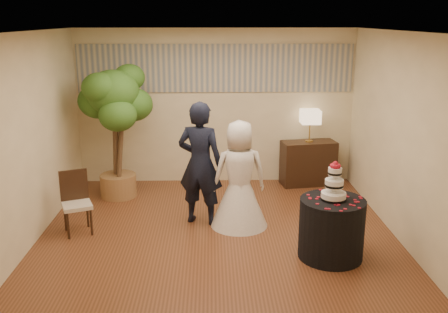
{
  "coord_description": "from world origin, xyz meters",
  "views": [
    {
      "loc": [
        -0.08,
        -6.47,
        2.97
      ],
      "look_at": [
        0.1,
        0.4,
        1.05
      ],
      "focal_mm": 40.0,
      "sensor_mm": 36.0,
      "label": 1
    }
  ],
  "objects_px": {
    "wedding_cake": "(334,181)",
    "cake_table": "(331,229)",
    "bride": "(239,174)",
    "groom": "(200,163)",
    "ficus_tree": "(115,132)",
    "side_chair": "(77,203)",
    "table_lamp": "(310,126)",
    "console": "(308,163)"
  },
  "relations": [
    {
      "from": "console",
      "to": "table_lamp",
      "type": "xyz_separation_m",
      "value": [
        0.0,
        0.0,
        0.69
      ]
    },
    {
      "from": "cake_table",
      "to": "table_lamp",
      "type": "xyz_separation_m",
      "value": [
        0.25,
        2.9,
        0.71
      ]
    },
    {
      "from": "groom",
      "to": "table_lamp",
      "type": "xyz_separation_m",
      "value": [
        1.93,
        1.73,
        0.18
      ]
    },
    {
      "from": "ficus_tree",
      "to": "side_chair",
      "type": "distance_m",
      "value": 1.69
    },
    {
      "from": "side_chair",
      "to": "cake_table",
      "type": "bearing_deg",
      "value": -36.06
    },
    {
      "from": "cake_table",
      "to": "side_chair",
      "type": "xyz_separation_m",
      "value": [
        -3.42,
        0.83,
        0.06
      ]
    },
    {
      "from": "ficus_tree",
      "to": "console",
      "type": "bearing_deg",
      "value": 9.62
    },
    {
      "from": "groom",
      "to": "bride",
      "type": "relative_size",
      "value": 1.16
    },
    {
      "from": "wedding_cake",
      "to": "side_chair",
      "type": "distance_m",
      "value": 3.56
    },
    {
      "from": "bride",
      "to": "console",
      "type": "xyz_separation_m",
      "value": [
        1.36,
        1.86,
        -0.39
      ]
    },
    {
      "from": "bride",
      "to": "ficus_tree",
      "type": "bearing_deg",
      "value": -38.44
    },
    {
      "from": "console",
      "to": "table_lamp",
      "type": "bearing_deg",
      "value": 0.0
    },
    {
      "from": "groom",
      "to": "bride",
      "type": "bearing_deg",
      "value": -175.99
    },
    {
      "from": "table_lamp",
      "to": "side_chair",
      "type": "relative_size",
      "value": 0.65
    },
    {
      "from": "cake_table",
      "to": "ficus_tree",
      "type": "xyz_separation_m",
      "value": [
        -3.11,
        2.33,
        0.75
      ]
    },
    {
      "from": "groom",
      "to": "console",
      "type": "bearing_deg",
      "value": -121.13
    },
    {
      "from": "groom",
      "to": "cake_table",
      "type": "xyz_separation_m",
      "value": [
        1.68,
        -1.18,
        -0.53
      ]
    },
    {
      "from": "wedding_cake",
      "to": "ficus_tree",
      "type": "height_order",
      "value": "ficus_tree"
    },
    {
      "from": "table_lamp",
      "to": "bride",
      "type": "bearing_deg",
      "value": -126.29
    },
    {
      "from": "bride",
      "to": "table_lamp",
      "type": "relative_size",
      "value": 2.72
    },
    {
      "from": "wedding_cake",
      "to": "groom",
      "type": "bearing_deg",
      "value": 144.95
    },
    {
      "from": "table_lamp",
      "to": "ficus_tree",
      "type": "xyz_separation_m",
      "value": [
        -3.37,
        -0.57,
        0.04
      ]
    },
    {
      "from": "bride",
      "to": "table_lamp",
      "type": "xyz_separation_m",
      "value": [
        1.36,
        1.86,
        0.31
      ]
    },
    {
      "from": "cake_table",
      "to": "console",
      "type": "bearing_deg",
      "value": 85.05
    },
    {
      "from": "console",
      "to": "side_chair",
      "type": "relative_size",
      "value": 1.09
    },
    {
      "from": "cake_table",
      "to": "table_lamp",
      "type": "relative_size",
      "value": 1.41
    },
    {
      "from": "groom",
      "to": "ficus_tree",
      "type": "bearing_deg",
      "value": -21.81
    },
    {
      "from": "table_lamp",
      "to": "ficus_tree",
      "type": "relative_size",
      "value": 0.25
    },
    {
      "from": "table_lamp",
      "to": "side_chair",
      "type": "xyz_separation_m",
      "value": [
        -3.67,
        -2.08,
        -0.65
      ]
    },
    {
      "from": "side_chair",
      "to": "table_lamp",
      "type": "bearing_deg",
      "value": 7.07
    },
    {
      "from": "bride",
      "to": "console",
      "type": "distance_m",
      "value": 2.34
    },
    {
      "from": "wedding_cake",
      "to": "table_lamp",
      "type": "distance_m",
      "value": 2.92
    },
    {
      "from": "cake_table",
      "to": "console",
      "type": "xyz_separation_m",
      "value": [
        0.25,
        2.9,
        0.01
      ]
    },
    {
      "from": "table_lamp",
      "to": "cake_table",
      "type": "bearing_deg",
      "value": -94.95
    },
    {
      "from": "cake_table",
      "to": "bride",
      "type": "bearing_deg",
      "value": 136.75
    },
    {
      "from": "bride",
      "to": "wedding_cake",
      "type": "bearing_deg",
      "value": 131.07
    },
    {
      "from": "cake_table",
      "to": "ficus_tree",
      "type": "height_order",
      "value": "ficus_tree"
    },
    {
      "from": "wedding_cake",
      "to": "console",
      "type": "bearing_deg",
      "value": 85.05
    },
    {
      "from": "bride",
      "to": "side_chair",
      "type": "relative_size",
      "value": 1.77
    },
    {
      "from": "console",
      "to": "side_chair",
      "type": "bearing_deg",
      "value": -159.3
    },
    {
      "from": "groom",
      "to": "cake_table",
      "type": "bearing_deg",
      "value": 162.0
    },
    {
      "from": "wedding_cake",
      "to": "cake_table",
      "type": "bearing_deg",
      "value": 0.0
    }
  ]
}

